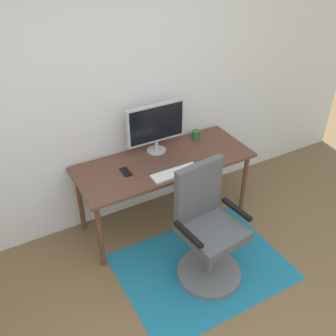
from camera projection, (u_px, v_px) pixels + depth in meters
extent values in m
cube|color=silver|center=(104.00, 92.00, 3.28)|extent=(6.00, 0.10, 2.60)
cube|color=#1C6F93|center=(202.00, 267.00, 3.35)|extent=(1.41, 1.07, 0.01)
cube|color=brown|center=(164.00, 162.00, 3.48)|extent=(1.63, 0.65, 0.03)
cylinder|color=brown|center=(100.00, 237.00, 3.19)|extent=(0.04, 0.04, 0.68)
cylinder|color=brown|center=(244.00, 184.00, 3.79)|extent=(0.04, 0.04, 0.68)
cylinder|color=brown|center=(80.00, 202.00, 3.57)|extent=(0.04, 0.04, 0.68)
cylinder|color=brown|center=(214.00, 159.00, 4.18)|extent=(0.04, 0.04, 0.68)
cylinder|color=#B2B2B7|center=(156.00, 150.00, 3.61)|extent=(0.18, 0.18, 0.01)
cylinder|color=#B2B2B7|center=(156.00, 145.00, 3.58)|extent=(0.04, 0.04, 0.10)
cube|color=#B7B7BC|center=(156.00, 123.00, 3.45)|extent=(0.57, 0.04, 0.37)
cube|color=black|center=(157.00, 124.00, 3.43)|extent=(0.53, 0.00, 0.33)
cube|color=white|center=(175.00, 173.00, 3.30)|extent=(0.43, 0.13, 0.02)
ellipsoid|color=black|center=(205.00, 162.00, 3.42)|extent=(0.06, 0.10, 0.03)
cylinder|color=#2D5C30|center=(196.00, 135.00, 3.77)|extent=(0.08, 0.08, 0.09)
cube|color=black|center=(126.00, 172.00, 3.32)|extent=(0.07, 0.14, 0.01)
cylinder|color=slate|center=(209.00, 273.00, 3.27)|extent=(0.55, 0.55, 0.05)
cylinder|color=slate|center=(210.00, 254.00, 3.14)|extent=(0.06, 0.06, 0.42)
cube|color=#4C4C51|center=(212.00, 232.00, 3.00)|extent=(0.50, 0.50, 0.08)
cube|color=#4C4C51|center=(198.00, 190.00, 2.97)|extent=(0.43, 0.11, 0.50)
cube|color=black|center=(188.00, 234.00, 2.82)|extent=(0.07, 0.32, 0.03)
cube|color=black|center=(237.00, 209.00, 3.05)|extent=(0.07, 0.32, 0.03)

